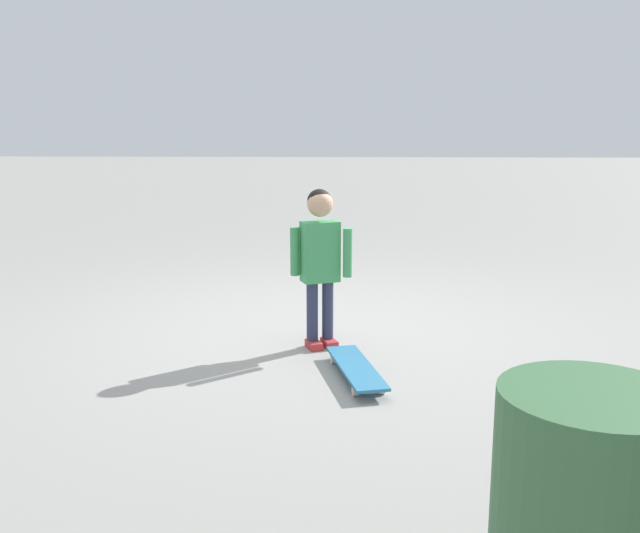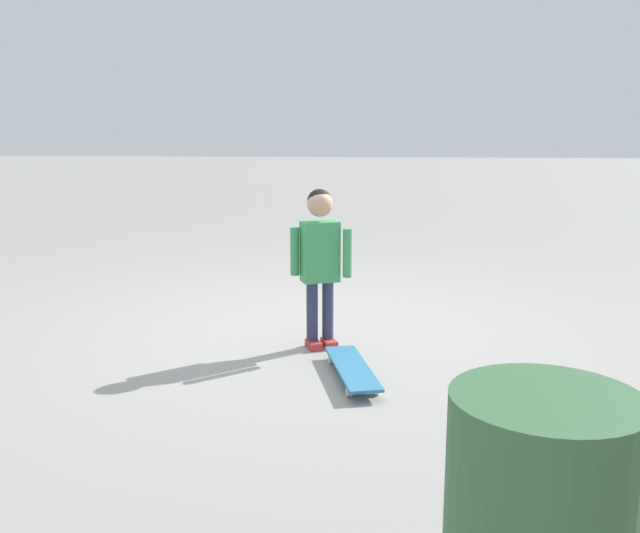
{
  "view_description": "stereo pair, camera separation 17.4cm",
  "coord_description": "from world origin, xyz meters",
  "views": [
    {
      "loc": [
        -0.24,
        4.97,
        1.49
      ],
      "look_at": [
        -0.07,
        0.43,
        0.55
      ],
      "focal_mm": 39.52,
      "sensor_mm": 36.0,
      "label": 1
    },
    {
      "loc": [
        -0.42,
        4.96,
        1.49
      ],
      "look_at": [
        -0.07,
        0.43,
        0.55
      ],
      "focal_mm": 39.52,
      "sensor_mm": 36.0,
      "label": 2
    }
  ],
  "objects": [
    {
      "name": "child_person",
      "position": [
        -0.07,
        0.43,
        0.66
      ],
      "size": [
        0.41,
        0.24,
        1.06
      ],
      "color": "#2D3351",
      "rests_on": "ground"
    },
    {
      "name": "skateboard",
      "position": [
        -0.31,
        1.02,
        0.06
      ],
      "size": [
        0.37,
        0.8,
        0.07
      ],
      "color": "teal",
      "rests_on": "ground"
    },
    {
      "name": "ground_plane",
      "position": [
        0.0,
        0.0,
        0.0
      ],
      "size": [
        50.0,
        50.0,
        0.0
      ],
      "primitive_type": "plane",
      "color": "gray"
    }
  ]
}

